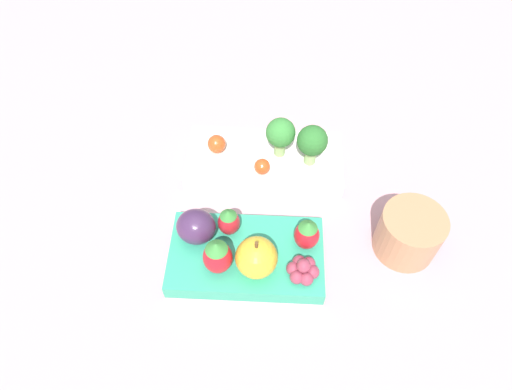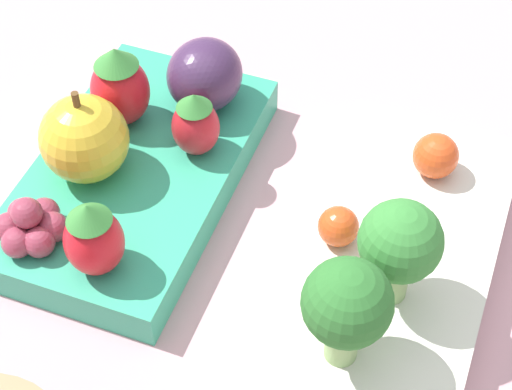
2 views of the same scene
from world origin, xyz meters
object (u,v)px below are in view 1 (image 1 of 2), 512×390
Objects in this scene: bento_box_savoury at (264,161)px; apple at (256,258)px; broccoli_floret_0 at (312,142)px; broccoli_floret_1 at (281,134)px; cherry_tomato_1 at (217,144)px; strawberry_1 at (229,221)px; strawberry_2 at (307,234)px; drinking_cup at (409,233)px; bento_box_fruit at (246,256)px; cherry_tomato_0 at (262,166)px; grape_cluster at (303,270)px; plum at (196,227)px; strawberry_0 at (217,256)px.

apple is at bearing -82.53° from bento_box_savoury.
broccoli_floret_0 is 1.09× the size of apple.
broccoli_floret_1 is (0.02, 0.01, 0.05)m from bento_box_savoury.
strawberry_1 is (0.05, -0.13, 0.01)m from cherry_tomato_1.
strawberry_2 is at bearing -84.90° from broccoli_floret_0.
broccoli_floret_1 is 0.14m from strawberry_1.
bento_box_fruit is at bearing -162.88° from drinking_cup.
bento_box_savoury is at bearing 154.05° from drinking_cup.
cherry_tomato_0 is 0.10m from strawberry_1.
drinking_cup is at bearing 31.74° from grape_cluster.
broccoli_floret_1 reaches higher than drinking_cup.
plum is 0.14m from grape_cluster.
broccoli_floret_1 reaches higher than grape_cluster.
bento_box_savoury is at bearing 81.09° from strawberry_1.
bento_box_savoury is at bearing 120.02° from strawberry_2.
cherry_tomato_0 is 0.46× the size of strawberry_2.
grape_cluster is (0.10, -0.04, -0.01)m from strawberry_1.
bento_box_fruit is (0.01, -0.15, -0.00)m from bento_box_savoury.
cherry_tomato_0 is 0.37× the size of apple.
strawberry_1 is (-0.02, -0.10, 0.01)m from cherry_tomato_0.
grape_cluster is (0.07, -0.02, 0.02)m from bento_box_fruit.
plum reaches higher than cherry_tomato_1.
broccoli_floret_1 is at bearing 21.89° from bento_box_savoury.
plum is at bearing -117.05° from cherry_tomato_0.
strawberry_2 is 0.13m from plum.
strawberry_0 is at bearing -170.91° from apple.
strawberry_1 is at bearing 23.51° from plum.
strawberry_1 reaches higher than cherry_tomato_1.
bento_box_fruit is 4.79× the size of strawberry_1.
broccoli_floret_1 is 0.17m from plum.
cherry_tomato_0 is 0.51× the size of strawberry_1.
broccoli_floret_0 reaches higher than cherry_tomato_1.
broccoli_floret_0 is 0.13m from cherry_tomato_1.
broccoli_floret_1 is 0.79× the size of drinking_cup.
apple reaches higher than strawberry_2.
cherry_tomato_1 is 0.65× the size of grape_cluster.
broccoli_floret_0 reaches higher than cherry_tomato_0.
strawberry_2 is at bearing 20.10° from bento_box_fruit.
cherry_tomato_0 is 0.21m from drinking_cup.
apple is (0.00, -0.18, -0.02)m from broccoli_floret_1.
broccoli_floret_1 is 0.05m from cherry_tomato_0.
broccoli_floret_1 is 1.57× the size of grape_cluster.
cherry_tomato_0 is at bearing 91.98° from bento_box_fruit.
plum is at bearing -173.46° from strawberry_2.
strawberry_2 is (0.07, -0.10, 0.01)m from cherry_tomato_0.
strawberry_2 is (0.01, -0.13, -0.02)m from broccoli_floret_0.
broccoli_floret_1 reaches higher than bento_box_savoury.
broccoli_floret_1 is (-0.04, 0.01, -0.00)m from broccoli_floret_0.
apple reaches higher than bento_box_fruit.
drinking_cup is (0.20, -0.10, 0.02)m from bento_box_savoury.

